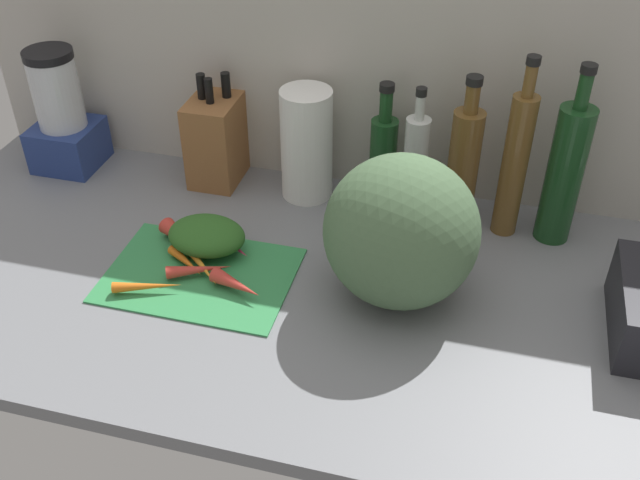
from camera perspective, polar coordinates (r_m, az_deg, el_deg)
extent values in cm
cube|color=slate|center=(139.41, -1.23, -3.70)|extent=(170.00, 80.00, 3.00)
cube|color=#BCB7AD|center=(155.06, 2.60, 14.39)|extent=(170.00, 3.00, 60.00)
cube|color=#338C4C|center=(141.27, -9.34, -2.64)|extent=(35.29, 25.44, 0.80)
cone|color=orange|center=(141.88, -9.44, -1.66)|extent=(13.20, 12.84, 2.27)
cone|color=red|center=(147.56, -10.76, 0.18)|extent=(11.22, 9.20, 3.53)
cone|color=red|center=(134.89, -6.52, -3.48)|extent=(11.00, 6.46, 3.05)
cone|color=orange|center=(138.13, -13.31, -3.52)|extent=(12.61, 5.97, 2.10)
cone|color=#B2264C|center=(145.85, -7.33, -0.07)|extent=(13.13, 9.76, 2.87)
cone|color=orange|center=(142.39, -10.38, -1.67)|extent=(9.57, 7.57, 2.08)
cone|color=red|center=(139.72, -9.41, -2.29)|extent=(12.12, 7.18, 2.51)
ellipsoid|color=#2D6023|center=(144.67, -8.82, 0.33)|extent=(15.41, 11.85, 6.52)
ellipsoid|color=#4C6B47|center=(127.84, 6.33, 0.62)|extent=(27.40, 26.24, 28.04)
cube|color=brown|center=(165.57, -8.00, 7.80)|extent=(10.29, 15.19, 19.43)
cylinder|color=black|center=(160.67, -9.22, 11.73)|extent=(1.98, 1.98, 5.50)
cylinder|color=black|center=(158.39, -8.64, 11.41)|extent=(1.76, 1.76, 5.50)
cylinder|color=black|center=(160.54, -7.34, 11.89)|extent=(1.98, 1.98, 5.50)
cube|color=navy|center=(180.85, -18.98, 7.02)|extent=(14.08, 14.08, 10.12)
cylinder|color=silver|center=(175.15, -19.83, 10.73)|extent=(10.56, 10.56, 16.10)
cylinder|color=black|center=(171.73, -20.46, 13.39)|extent=(10.77, 10.77, 1.80)
cylinder|color=white|center=(156.58, -1.05, 7.45)|extent=(11.04, 11.04, 24.58)
cylinder|color=#19421E|center=(156.48, 4.91, 6.13)|extent=(5.76, 5.76, 19.09)
cylinder|color=#19421E|center=(150.37, 5.16, 10.34)|extent=(2.70, 2.70, 6.61)
cylinder|color=black|center=(148.60, 5.25, 11.76)|extent=(3.10, 3.10, 1.60)
cylinder|color=silver|center=(151.25, 7.38, 5.51)|extent=(5.01, 5.01, 22.46)
cylinder|color=silver|center=(144.66, 7.80, 10.17)|extent=(1.90, 1.90, 5.05)
cylinder|color=black|center=(143.22, 7.91, 11.36)|extent=(2.18, 2.18, 1.60)
cylinder|color=brown|center=(150.39, 11.05, 5.46)|extent=(6.32, 6.32, 24.94)
cylinder|color=brown|center=(143.18, 11.76, 10.72)|extent=(2.81, 2.81, 5.82)
cylinder|color=black|center=(141.64, 11.95, 12.07)|extent=(3.23, 3.23, 1.60)
cylinder|color=brown|center=(148.23, 14.87, 5.50)|extent=(5.13, 5.13, 29.97)
cylinder|color=brown|center=(140.07, 16.03, 11.83)|extent=(2.30, 2.30, 6.22)
cylinder|color=black|center=(138.56, 16.31, 13.28)|extent=(2.64, 2.64, 1.60)
cylinder|color=#19421E|center=(149.46, 18.46, 4.75)|extent=(7.06, 7.06, 28.62)
cylinder|color=#19421E|center=(141.42, 19.85, 10.85)|extent=(2.58, 2.58, 6.94)
cylinder|color=black|center=(139.76, 20.22, 12.41)|extent=(2.96, 2.96, 1.60)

